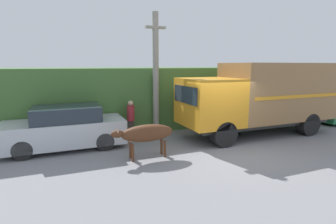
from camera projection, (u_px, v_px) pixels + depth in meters
name	position (u px, v px, depth m)	size (l,w,h in m)	color
ground_plane	(228.00, 150.00, 9.77)	(60.00, 60.00, 0.00)	gray
hillside_embankment	(166.00, 94.00, 15.19)	(32.00, 5.50, 2.98)	#426B33
cargo_truck	(262.00, 96.00, 11.67)	(7.24, 2.34, 3.21)	#2D2D2D
brown_cow	(146.00, 134.00, 8.79)	(2.14, 0.58, 1.15)	#512D19
parked_suv	(65.00, 128.00, 9.81)	(4.35, 1.84, 1.61)	silver
pedestrian_on_hill	(131.00, 117.00, 11.25)	(0.37, 0.37, 1.63)	#38332D
utility_pole	(156.00, 73.00, 11.55)	(0.90, 0.26, 5.36)	gray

